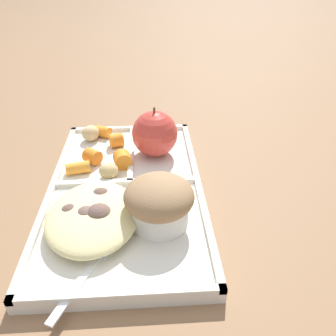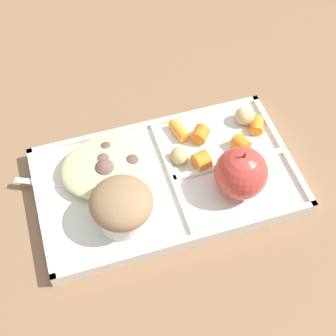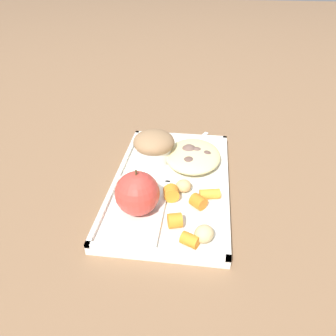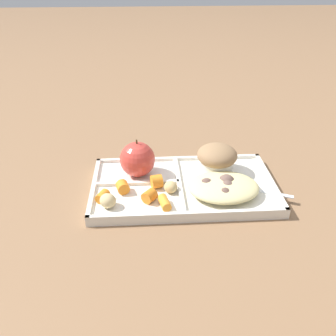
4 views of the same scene
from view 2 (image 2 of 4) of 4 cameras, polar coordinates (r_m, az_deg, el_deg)
name	(u,v)px [view 2 (image 2 of 4)]	position (r m, az deg, el deg)	size (l,w,h in m)	color
ground	(167,184)	(0.75, -0.15, -1.86)	(6.00, 6.00, 0.00)	#846042
lunch_tray	(167,181)	(0.74, -0.09, -1.50)	(0.38, 0.22, 0.02)	silver
green_apple	(241,173)	(0.71, 8.32, -0.57)	(0.08, 0.08, 0.08)	#C63D33
bran_muffin	(122,206)	(0.68, -5.30, -4.34)	(0.09, 0.09, 0.06)	silver
carrot_slice_near_corner	(257,125)	(0.80, 10.07, 4.79)	(0.02, 0.02, 0.03)	orange
carrot_slice_large	(200,134)	(0.77, 3.70, 3.85)	(0.02, 0.02, 0.02)	orange
carrot_slice_small	(201,161)	(0.74, 3.82, 0.84)	(0.03, 0.03, 0.02)	orange
carrot_slice_tilted	(179,130)	(0.78, 1.26, 4.30)	(0.02, 0.02, 0.04)	orange
carrot_slice_back	(241,143)	(0.77, 8.30, 2.80)	(0.02, 0.02, 0.02)	orange
potato_chunk_browned	(179,156)	(0.75, 1.31, 1.42)	(0.03, 0.03, 0.02)	tan
potato_chunk_large	(245,116)	(0.80, 8.75, 5.87)	(0.03, 0.03, 0.03)	tan
egg_noodle_pile	(109,166)	(0.74, -6.76, 0.21)	(0.14, 0.12, 0.03)	beige
meatball_center	(107,151)	(0.75, -7.01, 1.91)	(0.03, 0.03, 0.03)	brown
meatball_back	(104,163)	(0.74, -7.29, 0.54)	(0.03, 0.03, 0.03)	brown
meatball_front	(132,164)	(0.74, -4.14, 0.46)	(0.03, 0.03, 0.03)	brown
meatball_side	(105,171)	(0.73, -7.15, -0.34)	(0.04, 0.04, 0.04)	brown
plastic_fork	(67,186)	(0.74, -11.39, -1.97)	(0.13, 0.07, 0.00)	white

